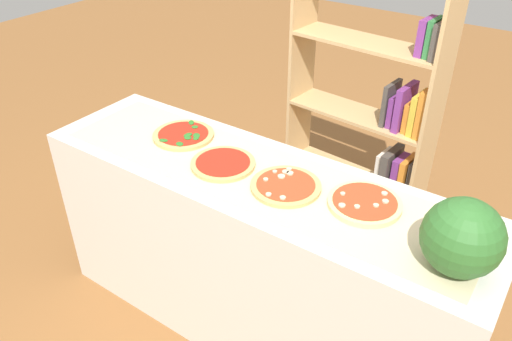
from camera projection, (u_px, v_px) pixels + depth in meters
ground_plane at (256, 322)px, 2.67m from camera, size 12.00×12.00×0.00m
counter at (256, 256)px, 2.41m from camera, size 2.08×0.59×0.93m
parchment_paper at (256, 174)px, 2.16m from camera, size 1.90×0.47×0.00m
pizza_spinach_0 at (184, 135)px, 2.43m from camera, size 0.29×0.29×0.02m
pizza_plain_1 at (223, 164)px, 2.21m from camera, size 0.28×0.28×0.02m
pizza_mushroom_2 at (286, 186)px, 2.07m from camera, size 0.29×0.29×0.03m
pizza_mushroom_3 at (365, 203)px, 1.97m from camera, size 0.29×0.29×0.03m
watermelon at (462, 237)px, 1.61m from camera, size 0.27×0.27×0.27m
bookshelf at (377, 132)px, 2.82m from camera, size 0.86×0.32×1.67m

